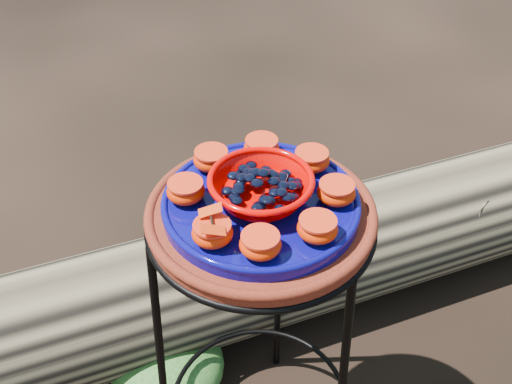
% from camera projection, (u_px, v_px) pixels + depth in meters
% --- Properties ---
extents(plant_stand, '(0.44, 0.44, 0.70)m').
position_uv_depth(plant_stand, '(260.00, 347.00, 1.34)').
color(plant_stand, black).
rests_on(plant_stand, ground).
extents(terracotta_saucer, '(0.39, 0.39, 0.03)m').
position_uv_depth(terracotta_saucer, '(261.00, 217.00, 1.11)').
color(terracotta_saucer, '#42140B').
rests_on(terracotta_saucer, plant_stand).
extents(cobalt_plate, '(0.34, 0.34, 0.02)m').
position_uv_depth(cobalt_plate, '(261.00, 205.00, 1.09)').
color(cobalt_plate, '#04083D').
rests_on(cobalt_plate, terracotta_saucer).
extents(red_bowl, '(0.17, 0.17, 0.05)m').
position_uv_depth(red_bowl, '(261.00, 189.00, 1.07)').
color(red_bowl, '#CF0200').
rests_on(red_bowl, cobalt_plate).
extents(glass_gems, '(0.13, 0.13, 0.02)m').
position_uv_depth(glass_gems, '(261.00, 173.00, 1.04)').
color(glass_gems, black).
rests_on(glass_gems, red_bowl).
extents(orange_half_0, '(0.07, 0.07, 0.04)m').
position_uv_depth(orange_half_0, '(212.00, 233.00, 0.99)').
color(orange_half_0, '#D30001').
rests_on(orange_half_0, cobalt_plate).
extents(orange_half_1, '(0.07, 0.07, 0.04)m').
position_uv_depth(orange_half_1, '(260.00, 244.00, 0.97)').
color(orange_half_1, '#D30001').
rests_on(orange_half_1, cobalt_plate).
extents(orange_half_2, '(0.07, 0.07, 0.04)m').
position_uv_depth(orange_half_2, '(317.00, 228.00, 1.00)').
color(orange_half_2, '#D30001').
rests_on(orange_half_2, cobalt_plate).
extents(orange_half_3, '(0.07, 0.07, 0.04)m').
position_uv_depth(orange_half_3, '(336.00, 192.00, 1.07)').
color(orange_half_3, '#D30001').
rests_on(orange_half_3, cobalt_plate).
extents(orange_half_4, '(0.07, 0.07, 0.04)m').
position_uv_depth(orange_half_4, '(311.00, 160.00, 1.14)').
color(orange_half_4, '#D30001').
rests_on(orange_half_4, cobalt_plate).
extents(orange_half_5, '(0.07, 0.07, 0.04)m').
position_uv_depth(orange_half_5, '(262.00, 148.00, 1.17)').
color(orange_half_5, '#D30001').
rests_on(orange_half_5, cobalt_plate).
extents(orange_half_6, '(0.07, 0.07, 0.04)m').
position_uv_depth(orange_half_6, '(211.00, 159.00, 1.14)').
color(orange_half_6, '#D30001').
rests_on(orange_half_6, cobalt_plate).
extents(orange_half_7, '(0.07, 0.07, 0.04)m').
position_uv_depth(orange_half_7, '(186.00, 191.00, 1.07)').
color(orange_half_7, '#D30001').
rests_on(orange_half_7, cobalt_plate).
extents(butterfly, '(0.09, 0.08, 0.01)m').
position_uv_depth(butterfly, '(212.00, 221.00, 0.98)').
color(butterfly, red).
rests_on(butterfly, orange_half_0).
extents(driftwood_log, '(1.73, 1.37, 0.33)m').
position_uv_depth(driftwood_log, '(297.00, 259.00, 1.79)').
color(driftwood_log, black).
rests_on(driftwood_log, ground).
extents(foliage_left, '(0.29, 0.29, 0.15)m').
position_uv_depth(foliage_left, '(167.00, 364.00, 1.63)').
color(foliage_left, '#1C4514').
rests_on(foliage_left, ground).
extents(foliage_back, '(0.29, 0.29, 0.14)m').
position_uv_depth(foliage_back, '(274.00, 248.00, 1.96)').
color(foliage_back, '#1C4514').
rests_on(foliage_back, ground).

